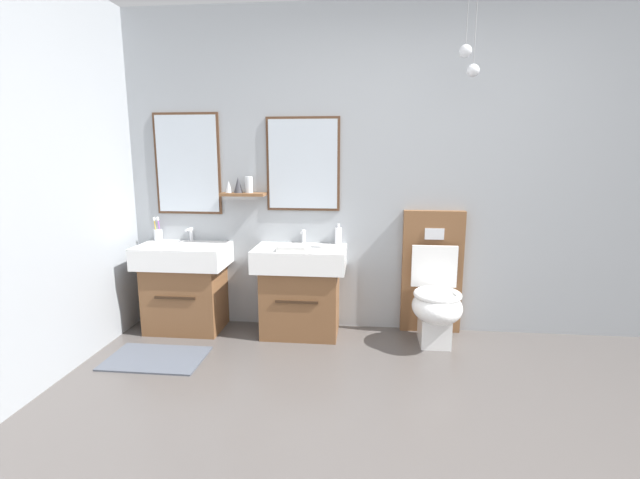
{
  "coord_description": "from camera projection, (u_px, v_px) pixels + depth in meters",
  "views": [
    {
      "loc": [
        -0.37,
        -1.69,
        1.45
      ],
      "look_at": [
        -0.72,
        1.73,
        0.78
      ],
      "focal_mm": 25.21,
      "sensor_mm": 36.0,
      "label": 1
    }
  ],
  "objects": [
    {
      "name": "tap_on_right_sink",
      "position": [
        303.0,
        235.0,
        3.69
      ],
      "size": [
        0.03,
        0.13,
        0.11
      ],
      "color": "silver",
      "rests_on": "vanity_sink_right"
    },
    {
      "name": "wall_back",
      "position": [
        410.0,
        173.0,
        3.59
      ],
      "size": [
        4.89,
        0.53,
        2.57
      ],
      "color": "#999EA3",
      "rests_on": "ground"
    },
    {
      "name": "folded_hand_towel",
      "position": [
        292.0,
        248.0,
        3.41
      ],
      "size": [
        0.22,
        0.16,
        0.04
      ],
      "primitive_type": "cube",
      "color": "white",
      "rests_on": "vanity_sink_right"
    },
    {
      "name": "bath_mat",
      "position": [
        156.0,
        358.0,
        3.2
      ],
      "size": [
        0.68,
        0.44,
        0.01
      ],
      "primitive_type": "cube",
      "color": "#474C56",
      "rests_on": "ground"
    },
    {
      "name": "vanity_sink_right",
      "position": [
        301.0,
        288.0,
        3.6
      ],
      "size": [
        0.72,
        0.47,
        0.72
      ],
      "color": "brown",
      "rests_on": "ground"
    },
    {
      "name": "vanity_sink_left",
      "position": [
        185.0,
        284.0,
        3.7
      ],
      "size": [
        0.72,
        0.47,
        0.72
      ],
      "color": "brown",
      "rests_on": "ground"
    },
    {
      "name": "toothbrush_cup",
      "position": [
        158.0,
        234.0,
        3.8
      ],
      "size": [
        0.07,
        0.07,
        0.2
      ],
      "color": "silver",
      "rests_on": "vanity_sink_left"
    },
    {
      "name": "soap_dispenser",
      "position": [
        338.0,
        235.0,
        3.66
      ],
      "size": [
        0.06,
        0.06,
        0.17
      ],
      "color": "white",
      "rests_on": "vanity_sink_right"
    },
    {
      "name": "tap_on_left_sink",
      "position": [
        190.0,
        233.0,
        3.79
      ],
      "size": [
        0.03,
        0.13,
        0.11
      ],
      "color": "silver",
      "rests_on": "vanity_sink_left"
    },
    {
      "name": "toilet",
      "position": [
        434.0,
        293.0,
        3.49
      ],
      "size": [
        0.48,
        0.62,
        1.0
      ],
      "color": "brown",
      "rests_on": "ground"
    }
  ]
}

